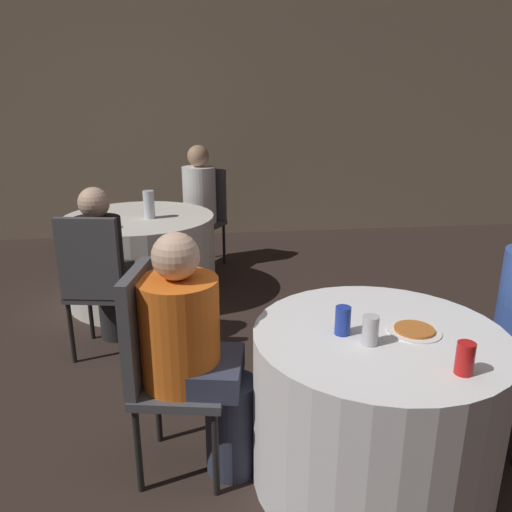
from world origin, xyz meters
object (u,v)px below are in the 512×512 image
object	(u,v)px
person_white_shirt	(196,208)
chair_near_west	(159,357)
soda_can_red	(465,358)
chair_far_northeast	(205,209)
chair_far_south	(95,277)
person_black_shirt	(105,269)
soda_can_blue	(343,321)
table_far	(141,258)
pizza_plate_near	(414,330)
soda_can_silver	(370,330)
table_near	(374,406)
person_orange_shirt	(196,355)
bottle_far	(149,205)

from	to	relation	value
person_white_shirt	chair_near_west	bearing A→B (deg)	119.38
person_white_shirt	soda_can_red	size ratio (longest dim) A/B	10.09
chair_near_west	chair_far_northeast	bearing A→B (deg)	-174.79
chair_far_northeast	soda_can_red	size ratio (longest dim) A/B	8.07
chair_far_northeast	chair_far_south	bearing A→B (deg)	101.72
person_white_shirt	person_black_shirt	distance (m)	1.71
chair_far_northeast	soda_can_blue	bearing A→B (deg)	132.17
chair_near_west	person_black_shirt	xyz separation A→B (m)	(-0.44, 1.26, -0.01)
chair_near_west	person_white_shirt	distance (m)	2.86
table_far	chair_far_northeast	world-z (taller)	chair_far_northeast
pizza_plate_near	soda_can_silver	bearing A→B (deg)	-161.31
table_near	person_orange_shirt	size ratio (longest dim) A/B	0.94
person_black_shirt	chair_far_south	bearing A→B (deg)	-90.00
person_white_shirt	pizza_plate_near	distance (m)	3.17
chair_near_west	chair_far_northeast	size ratio (longest dim) A/B	1.00
person_orange_shirt	table_near	bearing A→B (deg)	90.00
person_white_shirt	pizza_plate_near	size ratio (longest dim) A/B	5.43
soda_can_silver	chair_near_west	bearing A→B (deg)	162.94
table_near	person_white_shirt	bearing A→B (deg)	104.02
chair_near_west	soda_can_silver	distance (m)	0.93
soda_can_blue	bottle_far	xyz separation A→B (m)	(-0.97, 2.21, 0.05)
bottle_far	soda_can_blue	bearing A→B (deg)	-66.25
chair_far_northeast	person_white_shirt	bearing A→B (deg)	90.00
table_far	person_white_shirt	bearing A→B (deg)	56.83
pizza_plate_near	bottle_far	distance (m)	2.57
chair_near_west	soda_can_blue	bearing A→B (deg)	88.37
pizza_plate_near	soda_can_silver	xyz separation A→B (m)	(-0.23, -0.08, 0.05)
table_far	pizza_plate_near	size ratio (longest dim) A/B	5.51
chair_near_west	chair_far_northeast	xyz separation A→B (m)	(0.28, 2.99, 0.00)
person_orange_shirt	soda_can_blue	world-z (taller)	person_orange_shirt
chair_near_west	soda_can_red	bearing A→B (deg)	75.47
person_white_shirt	soda_can_red	distance (m)	3.51
chair_far_northeast	person_orange_shirt	size ratio (longest dim) A/B	0.85
table_near	chair_far_south	xyz separation A→B (m)	(-1.41, 1.26, 0.22)
chair_far_south	person_black_shirt	xyz separation A→B (m)	(0.03, 0.18, -0.01)
chair_far_northeast	soda_can_red	world-z (taller)	chair_far_northeast
bottle_far	chair_near_west	bearing A→B (deg)	-84.67
soda_can_blue	chair_far_south	bearing A→B (deg)	134.79
table_far	chair_far_northeast	xyz separation A→B (m)	(0.57, 0.87, 0.22)
table_far	soda_can_silver	world-z (taller)	soda_can_silver
person_black_shirt	soda_can_red	xyz separation A→B (m)	(1.56, -1.79, 0.22)
chair_far_south	soda_can_blue	distance (m)	1.78
table_far	person_black_shirt	bearing A→B (deg)	-99.73
chair_far_northeast	person_black_shirt	distance (m)	1.87
chair_far_northeast	soda_can_blue	xyz separation A→B (m)	(0.50, -3.16, 0.21)
chair_far_northeast	pizza_plate_near	bearing A→B (deg)	137.44
chair_far_northeast	pizza_plate_near	xyz separation A→B (m)	(0.81, -3.18, 0.16)
chair_near_west	table_near	bearing A→B (deg)	90.00
chair_far_south	soda_can_silver	xyz separation A→B (m)	(1.33, -1.35, 0.21)
chair_far_south	person_black_shirt	distance (m)	0.18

